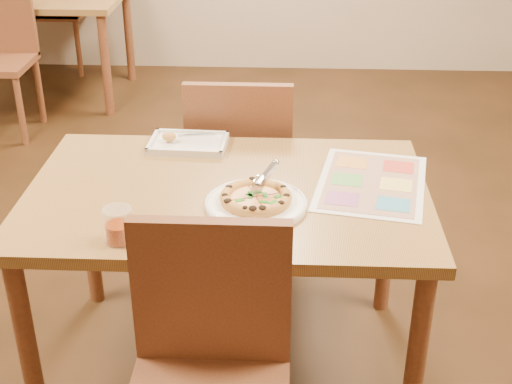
{
  "coord_description": "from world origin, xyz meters",
  "views": [
    {
      "loc": [
        0.19,
        -2.03,
        1.79
      ],
      "look_at": [
        0.1,
        -0.11,
        0.77
      ],
      "focal_mm": 50.0,
      "sensor_mm": 36.0,
      "label": 1
    }
  ],
  "objects_px": {
    "dining_table": "(228,212)",
    "plate": "(256,204)",
    "chair_far": "(240,155)",
    "pizza_cutter": "(265,177)",
    "appetizer_tray": "(187,144)",
    "glass_tumbler": "(119,227)",
    "bg_chair_far": "(52,0)",
    "menu": "(371,183)",
    "chair_near": "(209,350)",
    "pizza": "(256,198)",
    "bg_table": "(29,7)"
  },
  "relations": [
    {
      "from": "bg_chair_far",
      "to": "pizza",
      "type": "relative_size",
      "value": 2.11
    },
    {
      "from": "bg_chair_far",
      "to": "menu",
      "type": "xyz_separation_m",
      "value": [
        2.07,
        -3.24,
        0.16
      ]
    },
    {
      "from": "chair_near",
      "to": "menu",
      "type": "height_order",
      "value": "chair_near"
    },
    {
      "from": "pizza_cutter",
      "to": "menu",
      "type": "xyz_separation_m",
      "value": [
        0.35,
        0.13,
        -0.08
      ]
    },
    {
      "from": "glass_tumbler",
      "to": "pizza_cutter",
      "type": "bearing_deg",
      "value": 33.48
    },
    {
      "from": "bg_table",
      "to": "glass_tumbler",
      "type": "height_order",
      "value": "glass_tumbler"
    },
    {
      "from": "chair_near",
      "to": "chair_far",
      "type": "distance_m",
      "value": 1.2
    },
    {
      "from": "chair_near",
      "to": "glass_tumbler",
      "type": "height_order",
      "value": "chair_near"
    },
    {
      "from": "dining_table",
      "to": "pizza_cutter",
      "type": "distance_m",
      "value": 0.22
    },
    {
      "from": "chair_near",
      "to": "bg_chair_far",
      "type": "bearing_deg",
      "value": 112.29
    },
    {
      "from": "chair_near",
      "to": "pizza",
      "type": "distance_m",
      "value": 0.54
    },
    {
      "from": "plate",
      "to": "pizza_cutter",
      "type": "bearing_deg",
      "value": 59.95
    },
    {
      "from": "chair_far",
      "to": "pizza",
      "type": "bearing_deg",
      "value": 97.84
    },
    {
      "from": "pizza",
      "to": "pizza_cutter",
      "type": "xyz_separation_m",
      "value": [
        0.03,
        0.04,
        0.05
      ]
    },
    {
      "from": "chair_far",
      "to": "pizza_cutter",
      "type": "relative_size",
      "value": 3.86
    },
    {
      "from": "appetizer_tray",
      "to": "menu",
      "type": "bearing_deg",
      "value": -22.19
    },
    {
      "from": "chair_near",
      "to": "bg_chair_far",
      "type": "xyz_separation_m",
      "value": [
        -1.6,
        3.9,
        0.0
      ]
    },
    {
      "from": "dining_table",
      "to": "menu",
      "type": "xyz_separation_m",
      "value": [
        0.47,
        0.07,
        0.09
      ]
    },
    {
      "from": "chair_near",
      "to": "dining_table",
      "type": "bearing_deg",
      "value": 90.0
    },
    {
      "from": "bg_table",
      "to": "glass_tumbler",
      "type": "xyz_separation_m",
      "value": [
        1.32,
        -3.13,
        0.13
      ]
    },
    {
      "from": "dining_table",
      "to": "glass_tumbler",
      "type": "bearing_deg",
      "value": -130.14
    },
    {
      "from": "dining_table",
      "to": "plate",
      "type": "xyz_separation_m",
      "value": [
        0.1,
        -0.11,
        0.09
      ]
    },
    {
      "from": "plate",
      "to": "bg_table",
      "type": "bearing_deg",
      "value": 120.29
    },
    {
      "from": "appetizer_tray",
      "to": "glass_tumbler",
      "type": "xyz_separation_m",
      "value": [
        -0.1,
        -0.66,
        0.04
      ]
    },
    {
      "from": "bg_table",
      "to": "glass_tumbler",
      "type": "distance_m",
      "value": 3.4
    },
    {
      "from": "pizza_cutter",
      "to": "glass_tumbler",
      "type": "relative_size",
      "value": 1.17
    },
    {
      "from": "dining_table",
      "to": "appetizer_tray",
      "type": "distance_m",
      "value": 0.39
    },
    {
      "from": "chair_near",
      "to": "bg_table",
      "type": "xyz_separation_m",
      "value": [
        -1.6,
        3.4,
        0.07
      ]
    },
    {
      "from": "pizza_cutter",
      "to": "glass_tumbler",
      "type": "bearing_deg",
      "value": 154.71
    },
    {
      "from": "dining_table",
      "to": "bg_table",
      "type": "distance_m",
      "value": 3.22
    },
    {
      "from": "pizza_cutter",
      "to": "pizza",
      "type": "bearing_deg",
      "value": 178.84
    },
    {
      "from": "chair_near",
      "to": "plate",
      "type": "distance_m",
      "value": 0.53
    },
    {
      "from": "bg_table",
      "to": "menu",
      "type": "height_order",
      "value": "menu"
    },
    {
      "from": "chair_near",
      "to": "bg_table",
      "type": "height_order",
      "value": "chair_near"
    },
    {
      "from": "chair_far",
      "to": "menu",
      "type": "distance_m",
      "value": 0.73
    },
    {
      "from": "chair_near",
      "to": "chair_far",
      "type": "xyz_separation_m",
      "value": [
        -0.0,
        1.2,
        0.0
      ]
    },
    {
      "from": "chair_far",
      "to": "menu",
      "type": "relative_size",
      "value": 0.98
    },
    {
      "from": "pizza",
      "to": "appetizer_tray",
      "type": "bearing_deg",
      "value": 122.14
    },
    {
      "from": "pizza_cutter",
      "to": "appetizer_tray",
      "type": "height_order",
      "value": "pizza_cutter"
    },
    {
      "from": "bg_chair_far",
      "to": "pizza_cutter",
      "type": "height_order",
      "value": "bg_chair_far"
    },
    {
      "from": "bg_table",
      "to": "menu",
      "type": "distance_m",
      "value": 3.43
    },
    {
      "from": "bg_chair_far",
      "to": "menu",
      "type": "height_order",
      "value": "bg_chair_far"
    },
    {
      "from": "pizza_cutter",
      "to": "menu",
      "type": "bearing_deg",
      "value": -38.03
    },
    {
      "from": "bg_chair_far",
      "to": "plate",
      "type": "bearing_deg",
      "value": 116.48
    },
    {
      "from": "bg_chair_far",
      "to": "plate",
      "type": "distance_m",
      "value": 3.81
    },
    {
      "from": "bg_chair_far",
      "to": "bg_table",
      "type": "bearing_deg",
      "value": 90.0
    },
    {
      "from": "bg_table",
      "to": "glass_tumbler",
      "type": "relative_size",
      "value": 12.49
    },
    {
      "from": "plate",
      "to": "pizza",
      "type": "distance_m",
      "value": 0.02
    },
    {
      "from": "chair_near",
      "to": "glass_tumbler",
      "type": "relative_size",
      "value": 4.51
    },
    {
      "from": "dining_table",
      "to": "appetizer_tray",
      "type": "bearing_deg",
      "value": 118.05
    }
  ]
}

